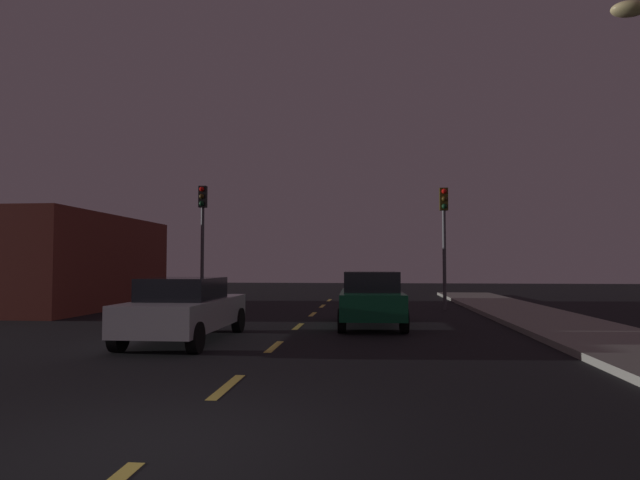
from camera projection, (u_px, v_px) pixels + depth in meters
name	position (u px, v px, depth m)	size (l,w,h in m)	color
ground_plane	(279.00, 343.00, 12.12)	(80.00, 80.00, 0.00)	black
sidewalk_curb_right	(623.00, 344.00, 11.40)	(3.00, 40.00, 0.15)	gray
lane_stripe_second	(227.00, 386.00, 7.75)	(0.16, 1.60, 0.01)	#EACC4C
lane_stripe_third	(274.00, 347.00, 11.53)	(0.16, 1.60, 0.01)	#EACC4C
lane_stripe_fourth	(298.00, 326.00, 15.30)	(0.16, 1.60, 0.01)	#EACC4C
lane_stripe_fifth	(313.00, 314.00, 19.08)	(0.16, 1.60, 0.01)	#EACC4C
lane_stripe_sixth	(322.00, 306.00, 22.86)	(0.16, 1.60, 0.01)	#EACC4C
lane_stripe_seventh	(329.00, 300.00, 26.64)	(0.16, 1.60, 0.01)	#EACC4C
traffic_signal_left	(202.00, 222.00, 22.04)	(0.32, 0.38, 5.07)	#4C4C51
traffic_signal_right	(444.00, 224.00, 21.09)	(0.32, 0.38, 4.85)	#4C4C51
car_stopped_ahead	(371.00, 299.00, 15.43)	(1.96, 4.38, 1.59)	#0F4C2D
car_adjacent_lane	(186.00, 309.00, 12.38)	(1.85, 4.51, 1.48)	silver
storefront_left	(75.00, 262.00, 21.76)	(4.05, 9.43, 3.76)	maroon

